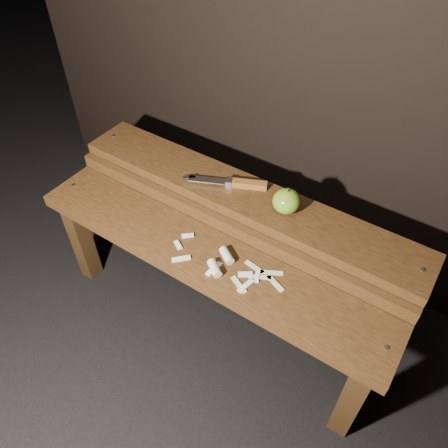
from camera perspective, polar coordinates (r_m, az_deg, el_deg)
The scene contains 6 objects.
ground at distance 1.67m, azimuth -1.17°, elevation -12.15°, with size 60.00×60.00×0.00m, color black.
bench_front_tier at distance 1.35m, azimuth -2.87°, elevation -5.91°, with size 1.20×0.20×0.42m.
bench_rear_tier at distance 1.44m, azimuth 2.35°, elevation 1.49°, with size 1.20×0.21×0.50m.
apple at distance 1.30m, azimuth 8.16°, elevation 2.97°, with size 0.08×0.08×0.09m.
knife at distance 1.40m, azimuth 1.91°, elevation 5.33°, with size 0.26×0.13×0.02m.
apple_scraps at distance 1.27m, azimuth 0.16°, elevation -5.34°, with size 0.37×0.15×0.03m.
Camera 1 is at (0.53, -0.72, 1.41)m, focal length 35.00 mm.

